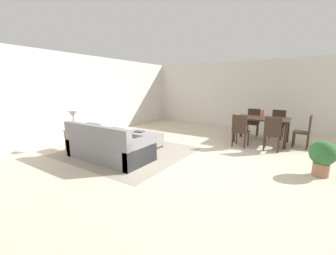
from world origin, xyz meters
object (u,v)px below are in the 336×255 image
at_px(book_on_ottoman, 139,131).
at_px(ottoman_table, 142,138).
at_px(vase_centerpiece, 262,114).
at_px(dining_chair_far_right, 278,122).
at_px(dining_chair_head_east, 305,130).
at_px(side_table, 75,134).
at_px(couch, 108,147).
at_px(dining_chair_near_left, 240,129).
at_px(table_lamp, 73,115).
at_px(potted_plant, 323,156).
at_px(dining_chair_near_right, 272,132).
at_px(dining_table, 262,121).
at_px(dining_chair_far_left, 253,121).

bearing_deg(book_on_ottoman, ottoman_table, -7.45).
xyz_separation_m(ottoman_table, vase_centerpiece, (2.74, 2.31, 0.65)).
xyz_separation_m(dining_chair_far_right, dining_chair_head_east, (0.78, -0.90, 0.00)).
relative_size(side_table, vase_centerpiece, 2.22).
relative_size(couch, dining_chair_near_left, 2.22).
relative_size(table_lamp, book_on_ottoman, 2.02).
xyz_separation_m(couch, ottoman_table, (-0.00, 1.25, -0.06)).
distance_m(dining_chair_head_east, potted_plant, 2.06).
xyz_separation_m(table_lamp, vase_centerpiece, (4.05, 3.55, -0.07)).
xyz_separation_m(dining_chair_head_east, vase_centerpiece, (-1.13, -0.01, 0.36)).
relative_size(dining_chair_near_left, potted_plant, 1.34).
distance_m(dining_chair_near_right, dining_chair_far_right, 1.73).
bearing_deg(dining_chair_far_right, side_table, -134.61).
bearing_deg(dining_chair_near_left, dining_chair_far_right, 67.15).
distance_m(dining_table, dining_chair_near_left, 0.98).
bearing_deg(dining_chair_near_left, couch, -130.92).
bearing_deg(potted_plant, couch, -159.78).
height_order(dining_chair_near_left, dining_chair_far_left, same).
bearing_deg(side_table, book_on_ottoman, 46.39).
distance_m(dining_chair_near_left, book_on_ottoman, 2.84).
bearing_deg(dining_chair_far_right, dining_chair_near_left, -112.85).
height_order(dining_chair_far_left, vase_centerpiece, vase_centerpiece).
distance_m(table_lamp, dining_chair_far_right, 6.28).
xyz_separation_m(dining_table, book_on_ottoman, (-2.85, -2.32, -0.25)).
bearing_deg(dining_chair_far_left, dining_chair_near_right, -63.66).
relative_size(book_on_ottoman, potted_plant, 0.38).
height_order(side_table, dining_chair_near_right, dining_chair_near_right).
xyz_separation_m(dining_chair_near_left, dining_chair_head_east, (1.53, 0.88, 0.00)).
distance_m(dining_chair_near_right, dining_chair_head_east, 1.10).
distance_m(couch, dining_chair_far_right, 5.43).
xyz_separation_m(side_table, dining_table, (4.05, 3.57, 0.24)).
bearing_deg(dining_chair_head_east, dining_table, 179.51).
bearing_deg(table_lamp, dining_chair_head_east, 34.52).
distance_m(dining_table, vase_centerpiece, 0.22).
relative_size(couch, potted_plant, 2.96).
height_order(dining_table, dining_chair_head_east, dining_chair_head_east).
xyz_separation_m(ottoman_table, table_lamp, (-1.32, -1.24, 0.72)).
bearing_deg(book_on_ottoman, couch, -84.46).
xyz_separation_m(couch, table_lamp, (-1.32, 0.01, 0.66)).
bearing_deg(vase_centerpiece, dining_table, 106.09).
height_order(dining_chair_far_left, dining_chair_head_east, same).
distance_m(dining_table, potted_plant, 2.51).
relative_size(table_lamp, dining_chair_far_right, 0.57).
bearing_deg(dining_chair_head_east, side_table, -145.48).
xyz_separation_m(couch, dining_chair_far_right, (3.08, 4.47, 0.23)).
xyz_separation_m(dining_chair_near_right, potted_plant, (1.03, -1.21, -0.12)).
bearing_deg(dining_chair_head_east, couch, -137.23).
relative_size(dining_table, vase_centerpiece, 6.17).
relative_size(ottoman_table, potted_plant, 1.61).
height_order(ottoman_table, dining_chair_head_east, dining_chair_head_east).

